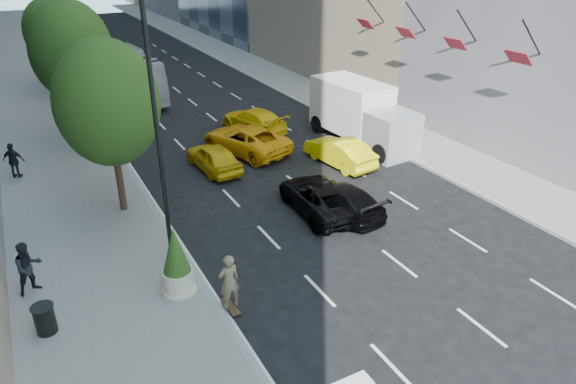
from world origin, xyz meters
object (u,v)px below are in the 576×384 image
skateboarder (229,285)px  black_sedan_lincoln (319,197)px  trash_can (45,320)px  black_sedan_mercedes (339,199)px  box_truck (361,113)px  city_bus (115,70)px  planter_shrub (176,262)px

skateboarder → black_sedan_lincoln: (6.10, 4.49, -0.29)m
skateboarder → trash_can: 5.61m
black_sedan_mercedes → trash_can: 12.44m
skateboarder → box_truck: 16.76m
skateboarder → city_bus: bearing=-98.3°
black_sedan_lincoln → trash_can: bearing=18.6°
skateboarder → planter_shrub: size_ratio=0.79×
city_bus → box_truck: (10.55, -17.59, -0.13)m
skateboarder → black_sedan_lincoln: size_ratio=0.39×
black_sedan_mercedes → box_truck: 9.19m
skateboarder → black_sedan_mercedes: 7.86m
city_bus → box_truck: bearing=-64.9°
city_bus → planter_shrub: 27.07m
trash_can → planter_shrub: size_ratio=0.37×
skateboarder → black_sedan_mercedes: bearing=-153.8°
black_sedan_mercedes → planter_shrub: size_ratio=1.90×
skateboarder → black_sedan_lincoln: 7.58m
black_sedan_lincoln → box_truck: box_truck is taller
skateboarder → city_bus: (2.23, 28.41, 0.91)m
trash_can → planter_shrub: 4.23m
black_sedan_lincoln → box_truck: bearing=-132.6°
black_sedan_mercedes → planter_shrub: 8.39m
trash_can → skateboarder: bearing=-15.5°
black_sedan_lincoln → city_bus: (-3.87, 23.91, 1.20)m
city_bus → trash_can: 28.00m
black_sedan_lincoln → trash_can: 11.89m
skateboarder → box_truck: bearing=-143.6°
planter_shrub → trash_can: bearing=-179.1°
planter_shrub → black_sedan_mercedes: bearing=16.4°
skateboarder → planter_shrub: planter_shrub is taller
skateboarder → box_truck: box_truck is taller
black_sedan_lincoln → black_sedan_mercedes: 0.90m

